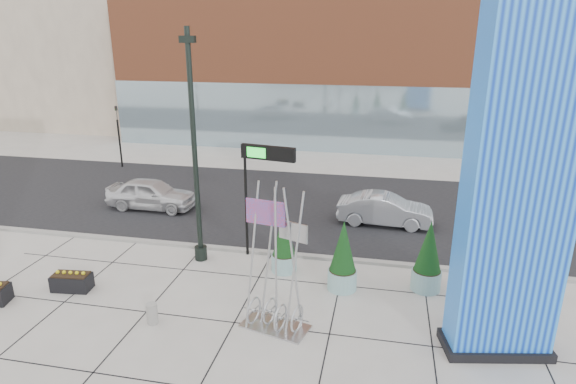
% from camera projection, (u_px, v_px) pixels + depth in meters
% --- Properties ---
extents(ground, '(160.00, 160.00, 0.00)m').
position_uv_depth(ground, '(215.00, 303.00, 16.22)').
color(ground, '#9E9991').
rests_on(ground, ground).
extents(street_asphalt, '(80.00, 12.00, 0.02)m').
position_uv_depth(street_asphalt, '(280.00, 204.00, 25.50)').
color(street_asphalt, black).
rests_on(street_asphalt, ground).
extents(curb_edge, '(80.00, 0.30, 0.12)m').
position_uv_depth(curb_edge, '(248.00, 251.00, 19.91)').
color(curb_edge, gray).
rests_on(curb_edge, ground).
extents(tower_podium, '(34.00, 10.00, 11.00)m').
position_uv_depth(tower_podium, '(336.00, 72.00, 39.36)').
color(tower_podium, '#A2502F').
rests_on(tower_podium, ground).
extents(tower_glass_front, '(34.00, 0.60, 5.00)m').
position_uv_depth(tower_glass_front, '(328.00, 119.00, 35.85)').
color(tower_glass_front, '#8CA5B2').
rests_on(tower_glass_front, ground).
extents(blue_pylon, '(3.12, 1.83, 9.77)m').
position_uv_depth(blue_pylon, '(518.00, 194.00, 12.34)').
color(blue_pylon, '#0C34B8').
rests_on(blue_pylon, ground).
extents(lamp_post, '(0.56, 0.49, 8.87)m').
position_uv_depth(lamp_post, '(196.00, 172.00, 18.16)').
color(lamp_post, black).
rests_on(lamp_post, ground).
extents(public_art_sculpture, '(2.25, 1.52, 4.68)m').
position_uv_depth(public_art_sculpture, '(275.00, 292.00, 14.48)').
color(public_art_sculpture, '#B4B6B9').
rests_on(public_art_sculpture, ground).
extents(concrete_bollard, '(0.35, 0.35, 0.68)m').
position_uv_depth(concrete_bollard, '(152.00, 313.00, 14.98)').
color(concrete_bollard, gray).
rests_on(concrete_bollard, ground).
extents(overhead_street_sign, '(2.18, 0.58, 4.64)m').
position_uv_depth(overhead_street_sign, '(265.00, 161.00, 18.32)').
color(overhead_street_sign, black).
rests_on(overhead_street_sign, ground).
extents(round_planter_east, '(1.04, 1.04, 2.61)m').
position_uv_depth(round_planter_east, '(428.00, 257.00, 16.69)').
color(round_planter_east, '#81AEAE').
rests_on(round_planter_east, ground).
extents(round_planter_mid, '(1.03, 1.03, 2.58)m').
position_uv_depth(round_planter_mid, '(343.00, 257.00, 16.72)').
color(round_planter_mid, '#81AEAE').
rests_on(round_planter_mid, ground).
extents(round_planter_west, '(0.96, 0.96, 2.39)m').
position_uv_depth(round_planter_west, '(284.00, 244.00, 18.03)').
color(round_planter_west, '#81AEAE').
rests_on(round_planter_west, ground).
extents(box_planter_north, '(1.39, 0.80, 0.73)m').
position_uv_depth(box_planter_north, '(72.00, 281.00, 16.94)').
color(box_planter_north, black).
rests_on(box_planter_north, ground).
extents(car_white_west, '(4.57, 1.87, 1.55)m').
position_uv_depth(car_white_west, '(151.00, 194.00, 24.62)').
color(car_white_west, silver).
rests_on(car_white_west, ground).
extents(car_silver_mid, '(4.47, 1.76, 1.45)m').
position_uv_depth(car_silver_mid, '(385.00, 210.00, 22.58)').
color(car_silver_mid, '#A3A4AA').
rests_on(car_silver_mid, ground).
extents(car_dark_east, '(5.00, 2.97, 1.36)m').
position_uv_depth(car_dark_east, '(531.00, 203.00, 23.58)').
color(car_dark_east, black).
rests_on(car_dark_east, ground).
extents(traffic_signal, '(0.15, 0.18, 4.10)m').
position_uv_depth(traffic_signal, '(119.00, 133.00, 31.72)').
color(traffic_signal, black).
rests_on(traffic_signal, ground).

